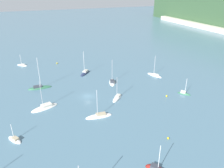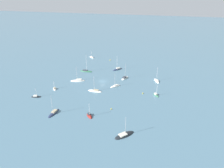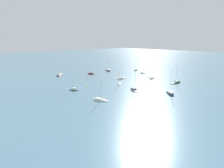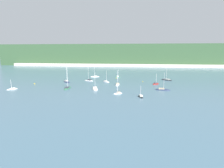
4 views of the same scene
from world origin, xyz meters
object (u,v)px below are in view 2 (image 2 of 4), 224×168
object	(u,v)px
sailboat_1	(115,86)
sailboat_0	(78,81)
sailboat_6	(124,135)
sailboat_11	(156,95)
sailboat_5	(86,71)
mooring_buoy_0	(110,60)
mooring_buoy_2	(111,109)
sailboat_9	(117,69)
sailboat_13	(95,91)
sailboat_2	(125,78)
sailboat_10	(89,116)
mooring_buoy_1	(143,93)
sailboat_3	(92,57)
sailboat_4	(36,97)
sailboat_12	(54,113)
sailboat_7	(55,89)
sailboat_8	(157,81)

from	to	relation	value
sailboat_1	sailboat_0	bearing A→B (deg)	-50.99
sailboat_6	sailboat_11	xyz separation A→B (m)	(-36.66, 10.69, 0.09)
sailboat_5	sailboat_11	bearing A→B (deg)	-25.69
mooring_buoy_0	sailboat_11	bearing A→B (deg)	36.33
sailboat_6	mooring_buoy_2	bearing A→B (deg)	72.47
sailboat_0	sailboat_9	size ratio (longest dim) A/B	0.94
sailboat_0	sailboat_13	world-z (taller)	sailboat_0
sailboat_2	sailboat_9	distance (m)	15.54
sailboat_1	sailboat_10	bearing A→B (deg)	36.39
sailboat_2	sailboat_13	size ratio (longest dim) A/B	1.03
mooring_buoy_1	sailboat_6	bearing A→B (deg)	-5.62
sailboat_3	mooring_buoy_0	distance (m)	16.47
sailboat_2	sailboat_9	xyz separation A→B (m)	(-13.63, -7.45, -0.02)
sailboat_1	mooring_buoy_0	size ratio (longest dim) A/B	12.96
mooring_buoy_1	mooring_buoy_2	world-z (taller)	mooring_buoy_1
sailboat_5	sailboat_9	xyz separation A→B (m)	(-8.19, 19.94, 0.02)
sailboat_4	sailboat_9	distance (m)	58.93
sailboat_4	sailboat_12	xyz separation A→B (m)	(12.37, 16.19, 0.00)
sailboat_4	mooring_buoy_2	xyz separation A→B (m)	(3.11, 41.18, 0.17)
sailboat_0	sailboat_6	world-z (taller)	sailboat_0
sailboat_5	sailboat_7	distance (m)	30.50
sailboat_4	sailboat_12	bearing A→B (deg)	-51.30
sailboat_12	sailboat_13	xyz separation A→B (m)	(-25.57, 12.05, -0.03)
sailboat_7	sailboat_4	bearing A→B (deg)	121.39
sailboat_1	sailboat_7	size ratio (longest dim) A/B	1.63
sailboat_7	sailboat_11	size ratio (longest dim) A/B	0.81
sailboat_6	sailboat_8	size ratio (longest dim) A/B	0.98
sailboat_11	mooring_buoy_2	world-z (taller)	sailboat_11
sailboat_8	sailboat_1	bearing A→B (deg)	98.06
sailboat_8	sailboat_9	world-z (taller)	sailboat_9
sailboat_4	sailboat_10	distance (m)	34.60
sailboat_11	mooring_buoy_2	distance (m)	27.61
sailboat_5	sailboat_9	bearing A→B (deg)	23.75
mooring_buoy_0	mooring_buoy_2	size ratio (longest dim) A/B	1.22
mooring_buoy_2	mooring_buoy_0	bearing A→B (deg)	-166.29
sailboat_5	mooring_buoy_2	size ratio (longest dim) A/B	23.08
mooring_buoy_0	sailboat_0	bearing A→B (deg)	-14.01
sailboat_1	sailboat_8	xyz separation A→B (m)	(-12.89, 23.00, 0.01)
sailboat_7	sailboat_11	world-z (taller)	sailboat_11
sailboat_6	sailboat_10	world-z (taller)	sailboat_6
sailboat_7	sailboat_10	bearing A→B (deg)	-161.59
sailboat_4	sailboat_8	bearing A→B (deg)	15.82
sailboat_8	sailboat_6	bearing A→B (deg)	148.32
sailboat_6	sailboat_5	bearing A→B (deg)	75.66
sailboat_12	sailboat_2	bearing A→B (deg)	159.60
sailboat_12	sailboat_5	bearing A→B (deg)	-169.82
mooring_buoy_2	sailboat_6	bearing A→B (deg)	27.94
sailboat_4	sailboat_0	bearing A→B (deg)	46.41
mooring_buoy_2	sailboat_2	bearing A→B (deg)	-179.93
sailboat_5	mooring_buoy_2	bearing A→B (deg)	-56.20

